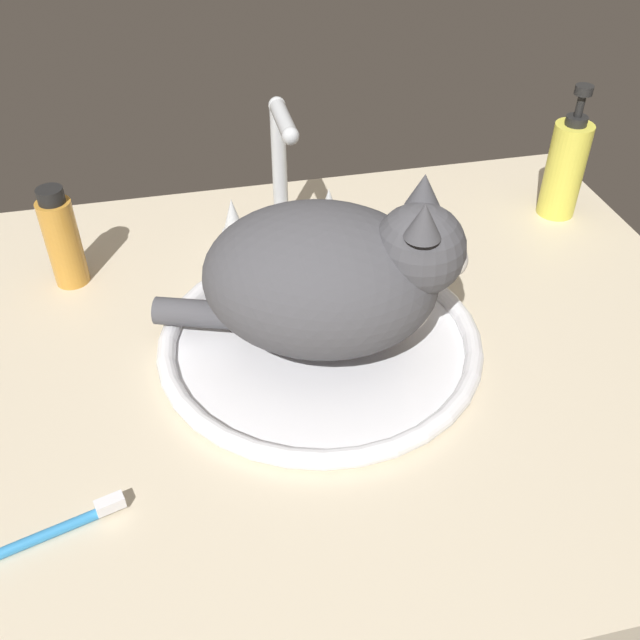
# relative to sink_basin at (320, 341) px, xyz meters

# --- Properties ---
(countertop) EXTENTS (1.07, 0.77, 0.03)m
(countertop) POSITION_rel_sink_basin_xyz_m (-0.04, 0.01, -0.02)
(countertop) COLOR beige
(countertop) RESTS_ON ground
(sink_basin) EXTENTS (0.37, 0.37, 0.02)m
(sink_basin) POSITION_rel_sink_basin_xyz_m (0.00, 0.00, 0.00)
(sink_basin) COLOR white
(sink_basin) RESTS_ON countertop
(faucet) EXTENTS (0.17, 0.12, 0.20)m
(faucet) POSITION_rel_sink_basin_xyz_m (-0.00, 0.24, 0.07)
(faucet) COLOR silver
(faucet) RESTS_ON countertop
(cat) EXTENTS (0.34, 0.27, 0.19)m
(cat) POSITION_rel_sink_basin_xyz_m (0.01, -0.01, 0.09)
(cat) COLOR #4C4C51
(cat) RESTS_ON sink_basin
(amber_bottle) EXTENTS (0.04, 0.04, 0.13)m
(amber_bottle) POSITION_rel_sink_basin_xyz_m (-0.28, 0.20, 0.05)
(amber_bottle) COLOR gold
(amber_bottle) RESTS_ON countertop
(soap_pump_bottle) EXTENTS (0.05, 0.05, 0.19)m
(soap_pump_bottle) POSITION_rel_sink_basin_xyz_m (0.41, 0.22, 0.06)
(soap_pump_bottle) COLOR #E5DB4C
(soap_pump_bottle) RESTS_ON countertop
(toothbrush) EXTENTS (0.18, 0.06, 0.02)m
(toothbrush) POSITION_rel_sink_basin_xyz_m (-0.31, -0.20, -0.00)
(toothbrush) COLOR #338CD1
(toothbrush) RESTS_ON countertop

